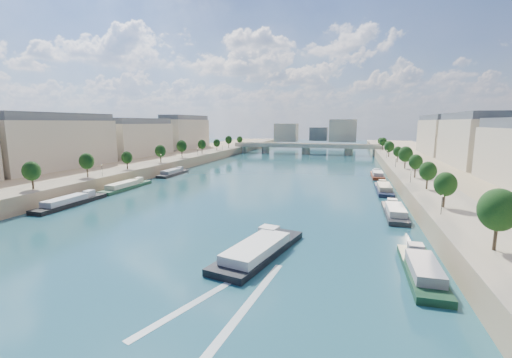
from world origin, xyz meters
The scene contains 17 objects.
ground centered at (0.00, 100.00, 0.00)m, with size 700.00×700.00×0.00m, color #0D363C.
quay_left centered at (-72.00, 100.00, 2.50)m, with size 44.00×520.00×5.00m, color #9E8460.
quay_right centered at (72.00, 100.00, 2.50)m, with size 44.00×520.00×5.00m, color #9E8460.
pave_left centered at (-57.00, 100.00, 5.05)m, with size 14.00×520.00×0.10m, color gray.
pave_right centered at (57.00, 100.00, 5.05)m, with size 14.00×520.00×0.10m, color gray.
trees_left centered at (-55.00, 102.00, 10.48)m, with size 4.80×268.80×8.26m.
trees_right centered at (55.00, 110.00, 10.48)m, with size 4.80×268.80×8.26m.
lamps_left centered at (-52.50, 90.00, 7.78)m, with size 0.36×200.36×4.28m.
lamps_right centered at (52.50, 105.00, 7.78)m, with size 0.36×200.36×4.28m.
buildings_left centered at (-85.00, 112.00, 16.45)m, with size 16.00×226.00×23.20m.
buildings_right centered at (85.00, 112.00, 16.45)m, with size 16.00×226.00×23.20m.
skyline centered at (3.19, 319.52, 14.66)m, with size 79.00×42.00×22.00m.
bridge centered at (0.00, 231.80, 5.08)m, with size 112.00×12.00×8.15m.
tour_barge centered at (18.11, 25.55, 0.91)m, with size 12.74×26.27×3.61m.
wake centered at (18.11, 8.88, 0.02)m, with size 13.37×25.98×0.04m.
moored_barges_left centered at (-45.50, 43.57, 0.84)m, with size 5.00×152.35×3.60m.
moored_barges_right centered at (45.50, 55.79, 0.84)m, with size 5.00×164.47×3.60m.
Camera 1 is at (33.70, -32.58, 24.25)m, focal length 24.00 mm.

